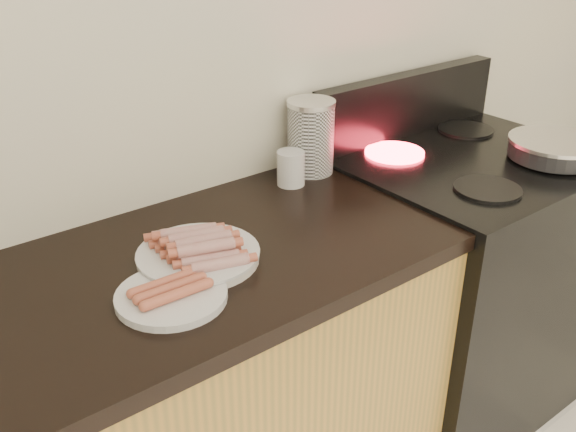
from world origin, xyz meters
TOP-DOWN VIEW (x-y plane):
  - wall_back at (0.00, 2.00)m, footprint 4.00×0.04m
  - stove at (0.78, 1.68)m, footprint 0.76×0.65m
  - stove_panel at (0.78, 1.96)m, footprint 0.76×0.06m
  - burner_near_left at (0.61, 1.51)m, footprint 0.18×0.18m
  - burner_near_right at (0.95, 1.51)m, footprint 0.18×0.18m
  - burner_far_left at (0.61, 1.84)m, footprint 0.18×0.18m
  - burner_far_right at (0.95, 1.84)m, footprint 0.18×0.18m
  - frying_pan at (0.94, 1.52)m, footprint 0.27×0.47m
  - main_plate at (-0.18, 1.68)m, footprint 0.35×0.35m
  - side_plate at (-0.30, 1.58)m, footprint 0.25×0.25m
  - hotdog_pile at (-0.18, 1.68)m, footprint 0.13×0.24m
  - plain_sausages at (-0.30, 1.58)m, footprint 0.14×0.08m
  - canister at (0.34, 1.92)m, footprint 0.14×0.14m
  - mug at (0.24, 1.88)m, footprint 0.08×0.08m

SIDE VIEW (x-z plane):
  - stove at x=0.78m, z-range 0.00..0.91m
  - side_plate at x=-0.30m, z-range 0.90..0.92m
  - main_plate at x=-0.18m, z-range 0.90..0.92m
  - burner_near_left at x=0.61m, z-range 0.91..0.92m
  - burner_near_right at x=0.95m, z-range 0.91..0.92m
  - burner_far_left at x=0.61m, z-range 0.91..0.92m
  - burner_far_right at x=0.95m, z-range 0.91..0.92m
  - plain_sausages at x=-0.30m, z-range 0.92..0.94m
  - hotdog_pile at x=-0.18m, z-range 0.91..0.96m
  - mug at x=0.24m, z-range 0.90..1.00m
  - frying_pan at x=0.94m, z-range 0.92..0.98m
  - canister at x=0.34m, z-range 0.90..1.11m
  - stove_panel at x=0.78m, z-range 0.91..1.11m
  - wall_back at x=0.00m, z-range 0.00..2.60m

